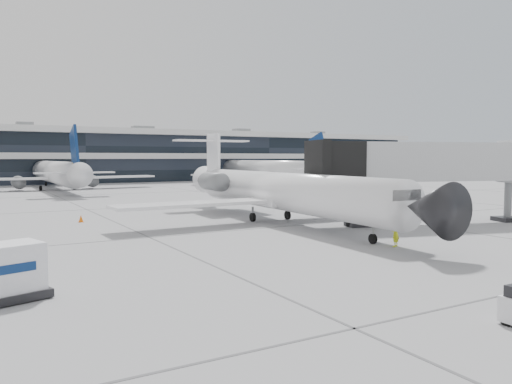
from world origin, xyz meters
TOP-DOWN VIEW (x-y plane):
  - ground at (0.00, 0.00)m, footprint 220.00×220.00m
  - terminal at (0.00, 82.00)m, footprint 170.00×22.00m
  - bg_jet_center at (-8.00, 55.00)m, footprint 32.00×40.00m
  - bg_jet_right at (32.00, 55.00)m, footprint 32.00×40.00m
  - regional_jet at (1.44, 2.38)m, footprint 26.65×33.21m
  - jet_bridge at (12.70, -4.91)m, footprint 20.27×9.10m
  - ramp_worker at (1.48, -10.40)m, footprint 0.70×0.61m
  - cargo_uld at (-18.94, -11.31)m, footprint 2.95×2.51m
  - traffic_cone at (-12.39, 10.29)m, footprint 0.46×0.46m

SIDE VIEW (x-z plane):
  - ground at x=0.00m, z-range 0.00..0.00m
  - bg_jet_center at x=-8.00m, z-range -4.80..4.80m
  - bg_jet_right at x=32.00m, z-range -4.80..4.80m
  - traffic_cone at x=-12.39m, z-range -0.02..0.59m
  - ramp_worker at x=1.48m, z-range 0.00..1.62m
  - cargo_uld at x=-18.94m, z-range 0.01..2.06m
  - regional_jet at x=1.44m, z-range -1.22..6.46m
  - jet_bridge at x=12.70m, z-range 1.51..8.11m
  - terminal at x=0.00m, z-range 0.00..10.00m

